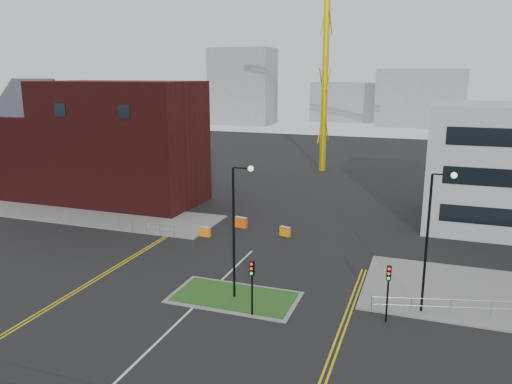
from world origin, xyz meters
TOP-DOWN VIEW (x-y plane):
  - ground at (0.00, 0.00)m, footprint 200.00×200.00m
  - pavement_left at (-20.00, 22.00)m, footprint 28.00×8.00m
  - island_kerb at (2.00, 8.00)m, footprint 8.60×4.60m
  - grass_island at (2.00, 8.00)m, footprint 8.00×4.00m
  - brick_building at (-22.97, 28.00)m, footprint 24.20×10.07m
  - streetlamp_island at (2.22, 8.00)m, footprint 1.46×0.36m
  - streetlamp_right_near at (14.22, 10.00)m, footprint 1.46×0.36m
  - traffic_light_island at (4.00, 5.98)m, footprint 0.28×0.33m
  - traffic_light_right at (12.00, 7.98)m, footprint 0.28×0.33m
  - railing_left at (-11.00, 18.00)m, footprint 6.05×0.05m
  - centre_line at (0.00, 2.00)m, footprint 0.15×30.00m
  - yellow_left_a at (-9.00, 10.00)m, footprint 0.12×24.00m
  - yellow_left_b at (-8.70, 10.00)m, footprint 0.12×24.00m
  - yellow_right_a at (9.50, 6.00)m, footprint 0.12×20.00m
  - yellow_right_b at (9.80, 6.00)m, footprint 0.12×20.00m
  - skyline_a at (-40.00, 120.00)m, footprint 18.00×12.00m
  - skyline_b at (10.00, 130.00)m, footprint 24.00×12.00m
  - skyline_d at (-8.00, 140.00)m, footprint 30.00×12.00m
  - barrier_left at (-5.48, 19.30)m, footprint 1.08×0.39m
  - barrier_mid at (-3.30, 23.00)m, footprint 1.29×0.64m
  - barrier_right at (1.55, 21.87)m, footprint 1.11×0.69m

SIDE VIEW (x-z plane):
  - ground at x=0.00m, z-range 0.00..0.00m
  - centre_line at x=0.00m, z-range 0.00..0.01m
  - yellow_left_a at x=-9.00m, z-range 0.00..0.01m
  - yellow_left_b at x=-8.70m, z-range 0.00..0.01m
  - yellow_right_a at x=9.50m, z-range 0.00..0.01m
  - yellow_right_b at x=9.80m, z-range 0.00..0.01m
  - island_kerb at x=2.00m, z-range 0.00..0.08m
  - pavement_left at x=-20.00m, z-range 0.00..0.12m
  - grass_island at x=2.00m, z-range 0.00..0.12m
  - barrier_right at x=1.55m, z-range 0.04..0.93m
  - barrier_left at x=-5.48m, z-range 0.04..0.94m
  - barrier_mid at x=-3.30m, z-range 0.04..1.08m
  - railing_left at x=-11.00m, z-range 0.19..1.29m
  - traffic_light_island at x=4.00m, z-range 0.74..4.39m
  - traffic_light_right at x=12.00m, z-range 0.74..4.39m
  - streetlamp_island at x=2.22m, z-range 0.82..10.00m
  - streetlamp_right_near at x=14.22m, z-range 0.82..10.00m
  - skyline_d at x=-8.00m, z-range 0.00..12.00m
  - brick_building at x=-22.97m, z-range -0.27..13.97m
  - skyline_b at x=10.00m, z-range 0.00..16.00m
  - skyline_a at x=-40.00m, z-range 0.00..22.00m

